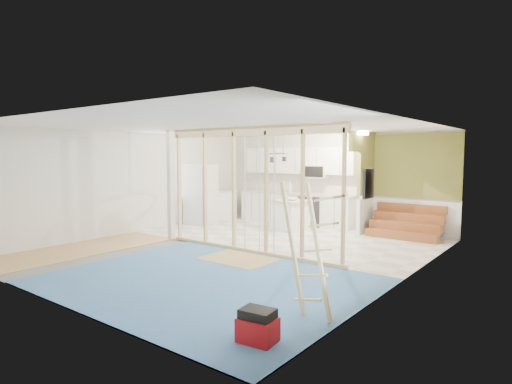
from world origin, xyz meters
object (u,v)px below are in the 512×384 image
Objects in this scene: island at (291,215)px; toolbox at (258,327)px; ladder at (309,250)px; fridge at (201,195)px.

island is 6.91m from toolbox.
island is 0.58× the size of ladder.
ladder is at bearing 79.49° from toolbox.
island is 2.26× the size of toolbox.
fridge reaches higher than toolbox.
toolbox is at bearing -49.28° from island.
fridge is at bearing 132.27° from toolbox.
ladder reaches higher than island.
island reaches higher than toolbox.
island is (2.61, 0.73, -0.46)m from fridge.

